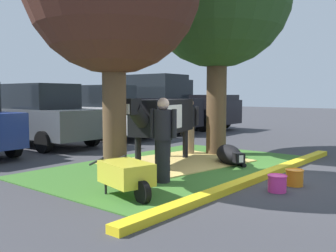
% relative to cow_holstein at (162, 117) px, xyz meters
% --- Properties ---
extents(ground_plane, '(80.00, 80.00, 0.00)m').
position_rel_cow_holstein_xyz_m(ground_plane, '(0.15, -2.43, -1.14)').
color(ground_plane, '#38383D').
extents(grass_island, '(6.61, 4.02, 0.02)m').
position_rel_cow_holstein_xyz_m(grass_island, '(0.03, -0.36, -1.13)').
color(grass_island, '#386B28').
rests_on(grass_island, ground).
extents(curb_yellow, '(7.81, 0.24, 0.12)m').
position_rel_cow_holstein_xyz_m(curb_yellow, '(0.03, -2.52, -1.08)').
color(curb_yellow, yellow).
rests_on(curb_yellow, ground).
extents(hay_bedding, '(3.52, 2.85, 0.04)m').
position_rel_cow_holstein_xyz_m(hay_bedding, '(0.40, -0.17, -1.12)').
color(hay_bedding, tan).
rests_on(hay_bedding, ground).
extents(cow_holstein, '(3.06, 1.33, 1.60)m').
position_rel_cow_holstein_xyz_m(cow_holstein, '(0.00, 0.00, 0.00)').
color(cow_holstein, black).
rests_on(cow_holstein, ground).
extents(calf_lying, '(1.07, 1.22, 0.48)m').
position_rel_cow_holstein_xyz_m(calf_lying, '(1.03, -1.25, -0.91)').
color(calf_lying, black).
rests_on(calf_lying, ground).
extents(person_handler, '(0.34, 0.51, 1.62)m').
position_rel_cow_holstein_xyz_m(person_handler, '(-1.42, -1.25, -0.27)').
color(person_handler, black).
rests_on(person_handler, ground).
extents(person_visitor_near, '(0.34, 0.52, 1.55)m').
position_rel_cow_holstein_xyz_m(person_visitor_near, '(1.66, 0.39, -0.31)').
color(person_visitor_near, '#9E7F5B').
rests_on(person_visitor_near, ground).
extents(wheelbarrow, '(0.86, 1.62, 0.63)m').
position_rel_cow_holstein_xyz_m(wheelbarrow, '(-2.56, -1.43, -0.76)').
color(wheelbarrow, gold).
rests_on(wheelbarrow, ground).
extents(bucket_pink, '(0.34, 0.34, 0.30)m').
position_rel_cow_holstein_xyz_m(bucket_pink, '(-0.66, -3.18, -0.99)').
color(bucket_pink, '#EA3893').
rests_on(bucket_pink, ground).
extents(bucket_orange, '(0.34, 0.34, 0.30)m').
position_rel_cow_holstein_xyz_m(bucket_orange, '(-0.03, -3.25, -0.99)').
color(bucket_orange, orange).
rests_on(bucket_orange, ground).
extents(sedan_silver, '(2.14, 4.46, 2.02)m').
position_rel_cow_holstein_xyz_m(sedan_silver, '(0.08, 5.26, -0.16)').
color(sedan_silver, '#4C5156').
rests_on(sedan_silver, ground).
extents(hatchback_white, '(2.14, 4.46, 2.02)m').
position_rel_cow_holstein_xyz_m(hatchback_white, '(2.77, 5.39, -0.16)').
color(hatchback_white, silver).
rests_on(hatchback_white, ground).
extents(suv_black, '(2.25, 4.66, 2.52)m').
position_rel_cow_holstein_xyz_m(suv_black, '(5.56, 5.51, 0.13)').
color(suv_black, black).
rests_on(suv_black, ground).
extents(pickup_truck_black, '(2.37, 5.47, 2.42)m').
position_rel_cow_holstein_xyz_m(pickup_truck_black, '(8.20, 5.65, -0.03)').
color(pickup_truck_black, black).
rests_on(pickup_truck_black, ground).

